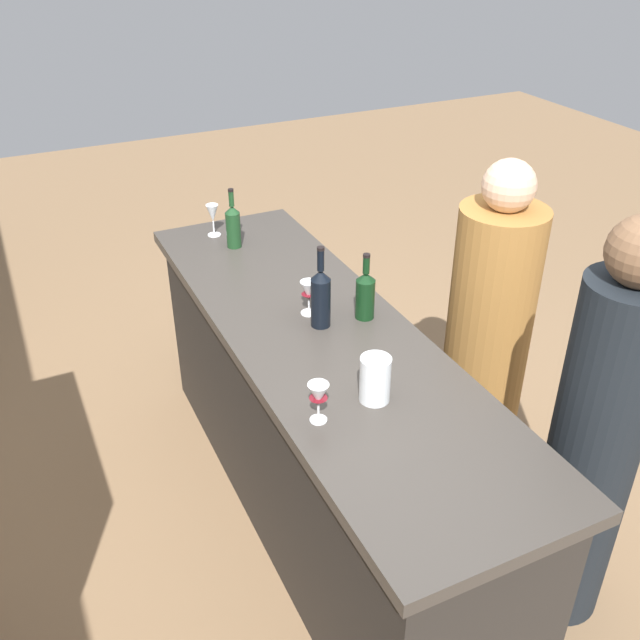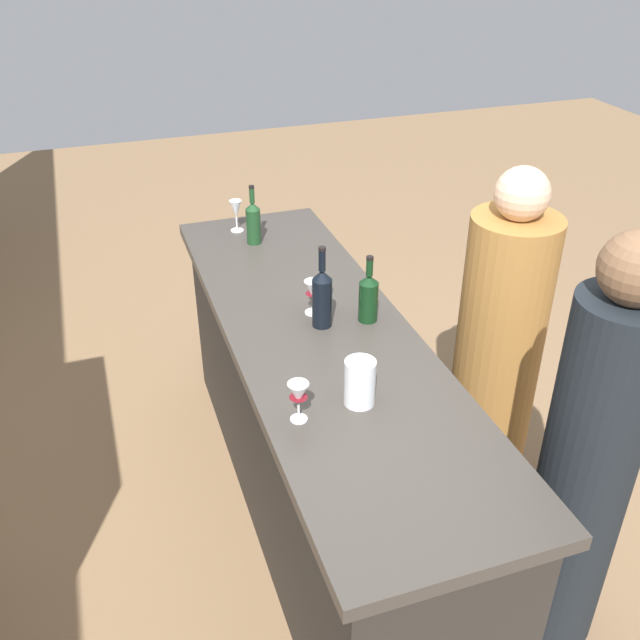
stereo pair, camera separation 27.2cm
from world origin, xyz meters
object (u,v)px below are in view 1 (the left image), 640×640
at_px(water_pitcher, 375,379).
at_px(person_left_guest, 486,343).
at_px(wine_bottle_leftmost_dark_green, 365,294).
at_px(wine_glass_near_center, 213,214).
at_px(wine_bottle_second_left_near_black, 321,296).
at_px(wine_glass_near_left, 309,292).
at_px(person_center_guest, 593,447).
at_px(wine_glass_near_right, 318,396).
at_px(wine_bottle_center_olive_green, 233,225).

height_order(water_pitcher, person_left_guest, person_left_guest).
relative_size(wine_bottle_leftmost_dark_green, wine_glass_near_center, 1.74).
height_order(wine_bottle_second_left_near_black, water_pitcher, wine_bottle_second_left_near_black).
relative_size(wine_glass_near_left, person_center_guest, 0.09).
xyz_separation_m(wine_bottle_second_left_near_black, wine_glass_near_right, (-0.53, 0.26, -0.03)).
distance_m(wine_bottle_center_olive_green, wine_glass_near_center, 0.17).
bearing_deg(wine_bottle_leftmost_dark_green, wine_glass_near_center, 16.12).
height_order(wine_glass_near_right, person_left_guest, person_left_guest).
height_order(wine_bottle_center_olive_green, person_center_guest, person_center_guest).
xyz_separation_m(wine_glass_near_right, person_center_guest, (-0.33, -0.90, -0.29)).
xyz_separation_m(wine_bottle_leftmost_dark_green, wine_glass_near_right, (-0.51, 0.45, -0.01)).
xyz_separation_m(wine_bottle_leftmost_dark_green, wine_bottle_second_left_near_black, (0.02, 0.19, 0.02)).
bearing_deg(wine_bottle_center_olive_green, wine_bottle_leftmost_dark_green, -163.74).
xyz_separation_m(wine_bottle_second_left_near_black, water_pitcher, (-0.51, 0.04, -0.05)).
bearing_deg(wine_glass_near_right, water_pitcher, -84.45).
bearing_deg(water_pitcher, person_center_guest, -117.08).
distance_m(wine_bottle_leftmost_dark_green, wine_bottle_center_olive_green, 0.89).
xyz_separation_m(wine_bottle_second_left_near_black, wine_glass_near_left, (0.10, 0.00, -0.03)).
bearing_deg(wine_bottle_center_olive_green, wine_glass_near_left, -175.36).
relative_size(wine_glass_near_left, wine_glass_near_center, 0.90).
height_order(person_left_guest, person_center_guest, person_center_guest).
height_order(wine_bottle_center_olive_green, wine_glass_near_center, wine_bottle_center_olive_green).
bearing_deg(wine_glass_near_center, person_left_guest, -140.80).
bearing_deg(person_left_guest, wine_glass_near_left, -15.50).
xyz_separation_m(wine_glass_near_left, water_pitcher, (-0.61, 0.04, -0.01)).
bearing_deg(person_center_guest, wine_glass_near_left, -48.51).
bearing_deg(wine_bottle_center_olive_green, water_pitcher, -179.15).
bearing_deg(wine_glass_near_left, person_center_guest, -146.08).
relative_size(wine_glass_near_left, water_pitcher, 0.88).
relative_size(wine_bottle_leftmost_dark_green, wine_glass_near_right, 1.96).
bearing_deg(wine_bottle_center_olive_green, person_left_guest, -137.55).
xyz_separation_m(wine_bottle_second_left_near_black, wine_glass_near_center, (1.00, 0.11, -0.02)).
distance_m(wine_bottle_center_olive_green, water_pitcher, 1.34).
bearing_deg(person_left_guest, water_pitcher, 25.36).
bearing_deg(wine_bottle_second_left_near_black, person_left_guest, -96.26).
xyz_separation_m(wine_bottle_center_olive_green, person_center_guest, (-1.69, -0.71, -0.30)).
height_order(wine_bottle_leftmost_dark_green, wine_glass_near_center, wine_bottle_leftmost_dark_green).
bearing_deg(person_left_guest, wine_bottle_leftmost_dark_green, -8.28).
bearing_deg(water_pitcher, wine_bottle_leftmost_dark_green, -25.06).
relative_size(wine_glass_near_right, person_center_guest, 0.09).
bearing_deg(wine_glass_near_left, wine_glass_near_right, 157.85).
bearing_deg(water_pitcher, wine_glass_near_center, 2.52).
height_order(wine_bottle_center_olive_green, water_pitcher, wine_bottle_center_olive_green).
relative_size(wine_glass_near_left, wine_glass_near_right, 1.01).
relative_size(wine_bottle_second_left_near_black, wine_bottle_center_olive_green, 1.16).
distance_m(wine_glass_near_center, person_center_guest, 2.03).
xyz_separation_m(person_left_guest, person_center_guest, (-0.77, 0.13, 0.06)).
relative_size(wine_bottle_center_olive_green, wine_glass_near_right, 2.04).
height_order(wine_glass_near_center, water_pitcher, water_pitcher).
bearing_deg(wine_bottle_second_left_near_black, water_pitcher, 175.14).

